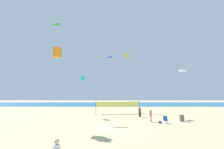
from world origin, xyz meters
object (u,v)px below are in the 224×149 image
Objects in this scene: beachgoer_coral_shirt at (150,115)px; kite_blue_tube at (109,57)px; beachgoer_charcoal_shirt at (139,111)px; kite_yellow_delta at (126,56)px; beach_handbag at (160,122)px; trash_barrel at (181,118)px; kite_green_tube at (56,25)px; kite_white_inflatable at (182,71)px; folding_beach_chair at (165,119)px; kite_orange_box at (57,52)px; volleyball_net at (117,105)px; kite_cyan_box at (82,78)px.

kite_blue_tube is (-5.82, 15.64, 11.84)m from beachgoer_coral_shirt.
beachgoer_charcoal_shirt is 11.57m from kite_yellow_delta.
beachgoer_coral_shirt is 4.85× the size of beach_handbag.
trash_barrel is 29.16m from kite_green_tube.
kite_white_inflatable reaches higher than beachgoer_coral_shirt.
folding_beach_chair is 0.07× the size of kite_yellow_delta.
beachgoer_coral_shirt is 0.08× the size of kite_green_tube.
kite_orange_box is (-6.82, -16.68, -3.36)m from kite_blue_tube.
kite_green_tube reaches higher than folding_beach_chair.
kite_green_tube is (-12.79, 1.19, 16.51)m from volleyball_net.
kite_cyan_box is (-9.84, 1.62, 5.59)m from beachgoer_charcoal_shirt.
kite_cyan_box is (2.11, 7.02, -2.85)m from kite_orange_box.
kite_blue_tube is (-6.75, 16.67, 12.53)m from beach_handbag.
beachgoer_coral_shirt is 0.22× the size of kite_cyan_box.
kite_yellow_delta reaches higher than beachgoer_coral_shirt.
beachgoer_coral_shirt is at bearing -69.59° from kite_blue_tube.
kite_orange_box is at bearing -132.44° from volleyball_net.
beach_handbag is 0.03× the size of kite_yellow_delta.
kite_yellow_delta is 1.41× the size of kite_white_inflatable.
kite_blue_tube is 12.42m from kite_cyan_box.
kite_yellow_delta is 1.19× the size of kite_orange_box.
kite_orange_box is at bearing -112.24° from kite_blue_tube.
beach_handbag is (5.07, -9.29, -1.51)m from volleyball_net.
kite_white_inflatable is (3.76, 7.03, 7.55)m from trash_barrel.
volleyball_net is 0.83× the size of kite_orange_box.
beachgoer_charcoal_shirt is 11.72m from kite_white_inflatable.
kite_orange_box is (4.29, -10.49, -8.85)m from kite_green_tube.
kite_yellow_delta is (-6.70, 8.68, 10.88)m from trash_barrel.
beachgoer_charcoal_shirt is 0.19× the size of kite_white_inflatable.
trash_barrel is 0.10× the size of volleyball_net.
beachgoer_coral_shirt is 26.00m from kite_green_tube.
kite_green_tube is (-16.93, 9.45, 17.33)m from beachgoer_coral_shirt.
volleyball_net is 9.87m from kite_yellow_delta.
kite_cyan_box reaches higher than beachgoer_coral_shirt.
beachgoer_charcoal_shirt is 1.86× the size of trash_barrel.
kite_white_inflatable is (8.81, 3.00, 7.13)m from beachgoer_charcoal_shirt.
kite_yellow_delta is (-4.03, 9.98, 10.85)m from folding_beach_chair.
kite_orange_box is at bearing 170.19° from beachgoer_coral_shirt.
volleyball_net is at bearing 47.56° from kite_orange_box.
kite_orange_box reaches higher than trash_barrel.
folding_beach_chair is 16.82m from kite_orange_box.
volleyball_net is 26.10× the size of beach_handbag.
beachgoer_charcoal_shirt is 5.02× the size of beach_handbag.
folding_beach_chair reaches higher than trash_barrel.
kite_green_tube is (-17.86, 10.48, 18.02)m from beach_handbag.
kite_orange_box reaches higher than volleyball_net.
kite_yellow_delta is at bearing 20.32° from kite_cyan_box.
beachgoer_charcoal_shirt is 0.19× the size of volleyball_net.
kite_white_inflatable is (6.44, 8.32, 7.52)m from folding_beach_chair.
folding_beach_chair is 0.07× the size of kite_blue_tube.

